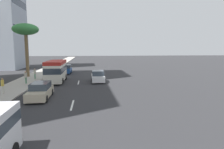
{
  "coord_description": "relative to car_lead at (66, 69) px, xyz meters",
  "views": [
    {
      "loc": [
        -2.72,
        -1.41,
        4.82
      ],
      "look_at": [
        19.12,
        -4.04,
        1.94
      ],
      "focal_mm": 31.87,
      "sensor_mm": 36.0,
      "label": 1
    }
  ],
  "objects": [
    {
      "name": "ground_plane",
      "position": [
        -5.18,
        -2.82,
        -0.79
      ],
      "size": [
        198.0,
        198.0,
        0.0
      ],
      "primitive_type": "plane",
      "color": "#2D2D30"
    },
    {
      "name": "sidewalk_right",
      "position": [
        -5.18,
        4.76,
        -0.72
      ],
      "size": [
        162.0,
        3.94,
        0.15
      ],
      "primitive_type": "cube",
      "color": "#B2ADA3",
      "rests_on": "ground_plane"
    },
    {
      "name": "lane_stripe_mid",
      "position": [
        -22.49,
        -2.82,
        -0.79
      ],
      "size": [
        3.2,
        0.16,
        0.01
      ],
      "primitive_type": "cube",
      "color": "silver",
      "rests_on": "ground_plane"
    },
    {
      "name": "lane_stripe_far",
      "position": [
        -10.98,
        -2.82,
        -0.79
      ],
      "size": [
        3.2,
        0.16,
        0.01
      ],
      "primitive_type": "cube",
      "color": "silver",
      "rests_on": "ground_plane"
    },
    {
      "name": "car_lead",
      "position": [
        0.0,
        0.0,
        0.0
      ],
      "size": [
        4.58,
        1.85,
        1.68
      ],
      "rotation": [
        0.0,
        0.0,
        3.14
      ],
      "color": "#1E478C",
      "rests_on": "ground_plane"
    },
    {
      "name": "car_second",
      "position": [
        -10.85,
        -5.61,
        -0.0
      ],
      "size": [
        4.11,
        1.87,
        1.67
      ],
      "color": "white",
      "rests_on": "ground_plane"
    },
    {
      "name": "car_third",
      "position": [
        -19.8,
        0.41,
        -0.05
      ],
      "size": [
        4.65,
        1.84,
        1.55
      ],
      "rotation": [
        0.0,
        0.0,
        3.14
      ],
      "color": "beige",
      "rests_on": "ground_plane"
    },
    {
      "name": "minibus_fifth",
      "position": [
        -10.0,
        0.4,
        0.89
      ],
      "size": [
        6.94,
        2.41,
        3.07
      ],
      "rotation": [
        0.0,
        0.0,
        3.14
      ],
      "color": "silver",
      "rests_on": "ground_plane"
    },
    {
      "name": "pedestrian_near_lamp",
      "position": [
        -7.44,
        4.06,
        0.21
      ],
      "size": [
        0.3,
        0.34,
        1.56
      ],
      "rotation": [
        0.0,
        0.0,
        1.46
      ],
      "color": "#4C8C66",
      "rests_on": "sidewalk_right"
    },
    {
      "name": "pedestrian_mid_block",
      "position": [
        -11.74,
        4.14,
        0.28
      ],
      "size": [
        0.39,
        0.35,
        1.68
      ],
      "rotation": [
        0.0,
        0.0,
        2.61
      ],
      "color": "#4C8C66",
      "rests_on": "sidewalk_right"
    },
    {
      "name": "pedestrian_by_tree",
      "position": [
        -17.8,
        4.66,
        0.26
      ],
      "size": [
        0.34,
        0.25,
        1.65
      ],
      "rotation": [
        0.0,
        0.0,
        0.11
      ],
      "color": "beige",
      "rests_on": "sidewalk_right"
    },
    {
      "name": "palm_tree",
      "position": [
        -4.85,
        5.84,
        6.92
      ],
      "size": [
        4.16,
        4.16,
        8.74
      ],
      "color": "brown",
      "rests_on": "sidewalk_right"
    }
  ]
}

